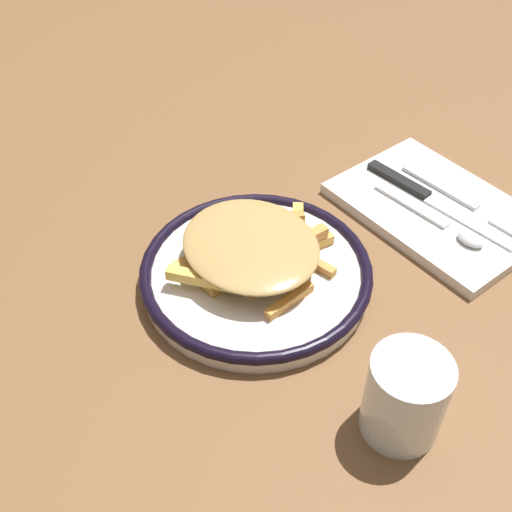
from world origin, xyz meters
name	(u,v)px	position (x,y,z in m)	size (l,w,h in m)	color
ground_plane	(256,282)	(0.00, 0.00, 0.00)	(2.60, 2.60, 0.00)	brown
plate	(256,273)	(0.00, 0.00, 0.01)	(0.25, 0.25, 0.03)	silver
fries_heap	(254,248)	(0.00, -0.01, 0.04)	(0.19, 0.16, 0.04)	gold
napkin	(437,209)	(-0.25, 0.03, 0.01)	(0.16, 0.24, 0.01)	white
fork	(463,200)	(-0.27, 0.04, 0.02)	(0.04, 0.18, 0.00)	silver
knife	(425,196)	(-0.24, 0.01, 0.02)	(0.05, 0.21, 0.01)	black
spoon	(446,225)	(-0.22, 0.06, 0.02)	(0.04, 0.15, 0.01)	silver
water_glass	(405,397)	(-0.01, 0.22, 0.04)	(0.07, 0.07, 0.09)	silver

